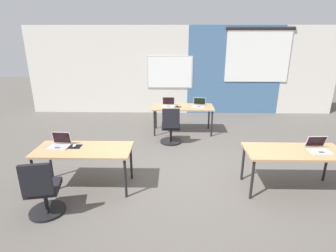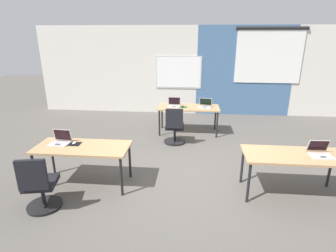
{
  "view_description": "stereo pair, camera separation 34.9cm",
  "coord_description": "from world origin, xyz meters",
  "px_view_note": "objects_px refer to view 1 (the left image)",
  "views": [
    {
      "loc": [
        -0.24,
        -4.67,
        2.53
      ],
      "look_at": [
        -0.35,
        0.16,
        0.87
      ],
      "focal_mm": 28.69,
      "sensor_mm": 36.0,
      "label": 1
    },
    {
      "loc": [
        0.1,
        -4.65,
        2.53
      ],
      "look_at": [
        -0.35,
        0.16,
        0.87
      ],
      "focal_mm": 28.69,
      "sensor_mm": 36.0,
      "label": 2
    }
  ],
  "objects_px": {
    "desk_near_right": "(294,154)",
    "desk_near_left": "(84,152)",
    "mouse_far_left": "(177,106)",
    "mouse_near_left_end": "(74,146)",
    "laptop_far_right": "(199,105)",
    "chair_far_left": "(171,129)",
    "chair_near_left_end": "(43,193)",
    "laptop_far_left": "(168,104)",
    "desk_far_center": "(183,109)",
    "laptop_near_right_end": "(318,148)",
    "laptop_near_left_end": "(60,144)"
  },
  "relations": [
    {
      "from": "laptop_near_right_end",
      "to": "desk_near_right",
      "type": "bearing_deg",
      "value": 178.65
    },
    {
      "from": "desk_far_center",
      "to": "laptop_near_right_end",
      "type": "height_order",
      "value": "laptop_near_right_end"
    },
    {
      "from": "mouse_far_left",
      "to": "laptop_near_right_end",
      "type": "relative_size",
      "value": 0.31
    },
    {
      "from": "laptop_near_right_end",
      "to": "chair_far_left",
      "type": "bearing_deg",
      "value": 138.03
    },
    {
      "from": "laptop_near_left_end",
      "to": "chair_far_left",
      "type": "bearing_deg",
      "value": 49.48
    },
    {
      "from": "mouse_far_left",
      "to": "laptop_near_left_end",
      "type": "relative_size",
      "value": 0.31
    },
    {
      "from": "mouse_near_left_end",
      "to": "chair_near_left_end",
      "type": "bearing_deg",
      "value": -102.08
    },
    {
      "from": "mouse_near_left_end",
      "to": "chair_far_left",
      "type": "bearing_deg",
      "value": 49.89
    },
    {
      "from": "desk_near_right",
      "to": "laptop_near_left_end",
      "type": "height_order",
      "value": "laptop_near_left_end"
    },
    {
      "from": "desk_near_right",
      "to": "chair_near_left_end",
      "type": "bearing_deg",
      "value": -168.4
    },
    {
      "from": "chair_far_left",
      "to": "chair_near_left_end",
      "type": "distance_m",
      "value": 3.33
    },
    {
      "from": "desk_far_center",
      "to": "mouse_far_left",
      "type": "distance_m",
      "value": 0.18
    },
    {
      "from": "chair_far_left",
      "to": "desk_far_center",
      "type": "bearing_deg",
      "value": -111.95
    },
    {
      "from": "laptop_near_left_end",
      "to": "desk_far_center",
      "type": "bearing_deg",
      "value": 55.06
    },
    {
      "from": "laptop_near_right_end",
      "to": "mouse_near_left_end",
      "type": "bearing_deg",
      "value": 176.25
    },
    {
      "from": "desk_near_left",
      "to": "desk_far_center",
      "type": "bearing_deg",
      "value": 57.99
    },
    {
      "from": "desk_near_right",
      "to": "mouse_near_left_end",
      "type": "distance_m",
      "value": 3.68
    },
    {
      "from": "mouse_far_left",
      "to": "chair_far_left",
      "type": "height_order",
      "value": "chair_far_left"
    },
    {
      "from": "laptop_far_left",
      "to": "chair_near_left_end",
      "type": "relative_size",
      "value": 0.36
    },
    {
      "from": "desk_far_center",
      "to": "laptop_near_right_end",
      "type": "distance_m",
      "value": 3.51
    },
    {
      "from": "desk_near_left",
      "to": "chair_far_left",
      "type": "distance_m",
      "value": 2.48
    },
    {
      "from": "laptop_far_right",
      "to": "chair_near_left_end",
      "type": "height_order",
      "value": "laptop_far_right"
    },
    {
      "from": "desk_near_left",
      "to": "laptop_near_right_end",
      "type": "bearing_deg",
      "value": 0.13
    },
    {
      "from": "laptop_far_left",
      "to": "desk_far_center",
      "type": "bearing_deg",
      "value": -4.45
    },
    {
      "from": "desk_near_right",
      "to": "laptop_far_left",
      "type": "height_order",
      "value": "laptop_far_left"
    },
    {
      "from": "chair_far_left",
      "to": "laptop_far_right",
      "type": "xyz_separation_m",
      "value": [
        0.74,
        0.81,
        0.39
      ]
    },
    {
      "from": "chair_near_left_end",
      "to": "desk_near_left",
      "type": "bearing_deg",
      "value": -126.17
    },
    {
      "from": "desk_near_left",
      "to": "laptop_far_left",
      "type": "height_order",
      "value": "laptop_far_left"
    },
    {
      "from": "laptop_far_right",
      "to": "chair_far_left",
      "type": "bearing_deg",
      "value": -122.88
    },
    {
      "from": "desk_near_right",
      "to": "laptop_far_right",
      "type": "xyz_separation_m",
      "value": [
        -1.32,
        2.82,
        0.11
      ]
    },
    {
      "from": "mouse_far_left",
      "to": "mouse_near_left_end",
      "type": "xyz_separation_m",
      "value": [
        -1.77,
        -2.66,
        0.0
      ]
    },
    {
      "from": "desk_near_left",
      "to": "laptop_far_right",
      "type": "relative_size",
      "value": 4.25
    },
    {
      "from": "laptop_near_left_end",
      "to": "chair_near_left_end",
      "type": "relative_size",
      "value": 0.38
    },
    {
      "from": "laptop_far_left",
      "to": "laptop_far_right",
      "type": "height_order",
      "value": "laptop_far_left"
    },
    {
      "from": "laptop_far_right",
      "to": "laptop_near_right_end",
      "type": "bearing_deg",
      "value": -49.51
    },
    {
      "from": "desk_far_center",
      "to": "mouse_far_left",
      "type": "bearing_deg",
      "value": -161.15
    },
    {
      "from": "mouse_near_left_end",
      "to": "desk_near_right",
      "type": "bearing_deg",
      "value": -1.29
    },
    {
      "from": "chair_far_left",
      "to": "mouse_near_left_end",
      "type": "height_order",
      "value": "chair_far_left"
    },
    {
      "from": "desk_near_right",
      "to": "laptop_near_left_end",
      "type": "distance_m",
      "value": 3.93
    },
    {
      "from": "laptop_far_left",
      "to": "chair_far_left",
      "type": "distance_m",
      "value": 0.92
    },
    {
      "from": "laptop_near_right_end",
      "to": "mouse_far_left",
      "type": "bearing_deg",
      "value": 127.14
    },
    {
      "from": "chair_near_left_end",
      "to": "mouse_near_left_end",
      "type": "bearing_deg",
      "value": -113.69
    },
    {
      "from": "desk_far_center",
      "to": "laptop_near_left_end",
      "type": "height_order",
      "value": "laptop_near_left_end"
    },
    {
      "from": "chair_far_left",
      "to": "mouse_far_left",
      "type": "bearing_deg",
      "value": -102.46
    },
    {
      "from": "desk_near_right",
      "to": "desk_near_left",
      "type": "bearing_deg",
      "value": 180.0
    },
    {
      "from": "desk_near_right",
      "to": "mouse_far_left",
      "type": "bearing_deg",
      "value": 124.73
    },
    {
      "from": "mouse_far_left",
      "to": "chair_near_left_end",
      "type": "bearing_deg",
      "value": -118.94
    },
    {
      "from": "desk_near_right",
      "to": "laptop_near_left_end",
      "type": "bearing_deg",
      "value": 178.66
    },
    {
      "from": "desk_far_center",
      "to": "mouse_near_left_end",
      "type": "height_order",
      "value": "mouse_near_left_end"
    },
    {
      "from": "mouse_near_left_end",
      "to": "laptop_far_left",
      "type": "bearing_deg",
      "value": 60.67
    }
  ]
}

